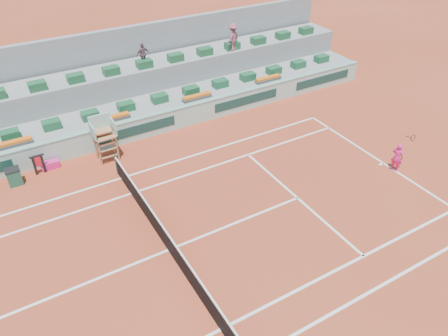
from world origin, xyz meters
The scene contains 17 objects.
ground centered at (0.00, 0.00, 0.00)m, with size 90.00×90.00×0.00m, color #96341D.
seating_tier_lower centered at (0.00, 10.70, 0.60)m, with size 36.00×4.00×1.20m, color gray.
seating_tier_upper centered at (0.00, 12.30, 1.30)m, with size 36.00×2.40×2.60m, color gray.
stadium_back_wall centered at (0.00, 13.90, 2.20)m, with size 36.00×0.40×4.40m, color gray.
player_bag centered at (-2.72, 8.06, 0.19)m, with size 0.87×0.39×0.39m, color #F11F7E.
spectator_mid centered at (4.08, 11.98, 3.28)m, with size 0.80×0.33×1.37m, color #6E4952.
spectator_right centered at (9.87, 11.46, 3.46)m, with size 1.11×0.64×1.73m, color #8E4756.
court_lines centered at (0.00, 0.00, 0.01)m, with size 23.89×11.09×0.01m.
tennis_net centered at (0.00, 0.00, 0.53)m, with size 0.10×11.97×1.10m.
advertising_hoarding centered at (0.02, 8.50, 0.63)m, with size 36.00×0.34×1.26m.
umpire_chair centered at (0.00, 7.50, 1.54)m, with size 1.10×0.90×2.40m.
seat_row_lower centered at (0.00, 9.80, 1.42)m, with size 32.90×0.60×0.44m.
seat_row_upper centered at (0.00, 11.70, 2.82)m, with size 32.90×0.60×0.44m.
flower_planters centered at (-1.50, 9.00, 1.33)m, with size 26.80×0.36×0.28m.
drink_cooler_a centered at (-4.43, 7.57, 0.42)m, with size 0.65×0.56×0.84m.
towel_rack centered at (-3.23, 7.87, 0.60)m, with size 0.68×0.11×1.03m.
tennis_player centered at (11.90, -0.66, 0.77)m, with size 0.50×0.88×2.28m.
Camera 1 is at (-4.23, -11.56, 12.56)m, focal length 35.00 mm.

